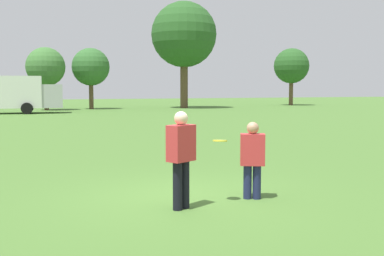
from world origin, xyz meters
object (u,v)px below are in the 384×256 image
object	(u,v)px
player_thrower	(181,154)
player_defender	(252,156)
frisbee	(220,141)
box_truck	(7,93)

from	to	relation	value
player_thrower	player_defender	bearing A→B (deg)	7.92
frisbee	box_truck	size ratio (longest dim) A/B	0.03
player_thrower	frisbee	bearing A→B (deg)	11.98
player_thrower	frisbee	xyz separation A→B (m)	(0.84, 0.18, 0.19)
player_thrower	player_defender	size ratio (longest dim) A/B	1.16
frisbee	box_truck	bearing A→B (deg)	96.63
player_thrower	player_defender	xyz separation A→B (m)	(1.55, 0.22, -0.15)
player_thrower	box_truck	bearing A→B (deg)	95.22
player_thrower	box_truck	distance (m)	34.63
player_defender	box_truck	size ratio (longest dim) A/B	0.17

